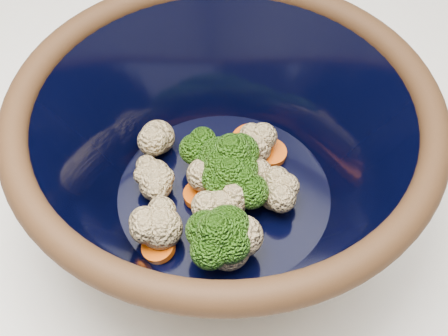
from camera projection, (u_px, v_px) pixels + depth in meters
counter at (240, 316)px, 0.95m from camera, size 1.20×1.20×0.90m
mixing_bowl at (224, 157)px, 0.47m from camera, size 0.31×0.31×0.13m
vegetable_pile at (218, 183)px, 0.48m from camera, size 0.14×0.16×0.06m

